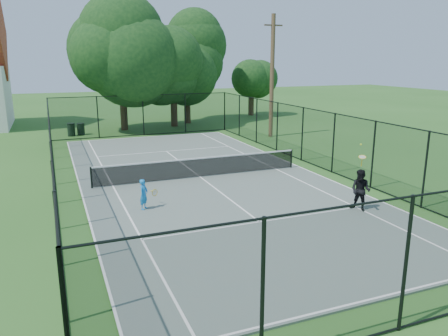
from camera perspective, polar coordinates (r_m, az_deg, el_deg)
name	(u,v)px	position (r m, az deg, el deg)	size (l,w,h in m)	color
ground	(200,178)	(20.96, -3.13, -1.33)	(120.00, 120.00, 0.00)	#29591E
tennis_court	(200,178)	(20.95, -3.13, -1.25)	(11.00, 24.00, 0.06)	slate
tennis_net	(200,166)	(20.82, -3.15, 0.20)	(10.08, 0.08, 0.95)	black
fence	(200,148)	(20.61, -3.19, 2.69)	(13.10, 26.10, 3.00)	black
tree_near_left	(120,50)	(35.70, -13.39, 14.74)	(7.71, 7.71, 10.06)	#332114
tree_near_mid	(173,67)	(37.01, -6.70, 12.94)	(6.06, 6.06, 7.92)	#332114
tree_near_right	(186,55)	(38.70, -4.96, 14.49)	(6.68, 6.68, 9.22)	#332114
tree_far_right	(251,85)	(44.36, 3.59, 10.83)	(3.74, 3.74, 4.95)	#332114
trash_bin_left	(71,130)	(34.20, -19.33, 4.77)	(0.58, 0.58, 0.96)	black
trash_bin_right	(81,129)	(34.56, -18.20, 4.88)	(0.58, 0.58, 0.89)	black
utility_pole	(272,76)	(31.91, 6.29, 11.84)	(1.40, 0.30, 8.59)	#4C3823
player_blue	(144,194)	(16.63, -10.42, -3.39)	(0.83, 0.50, 1.16)	#1777C5
player_black	(361,190)	(16.93, 17.41, -2.78)	(0.88, 0.96, 2.44)	black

